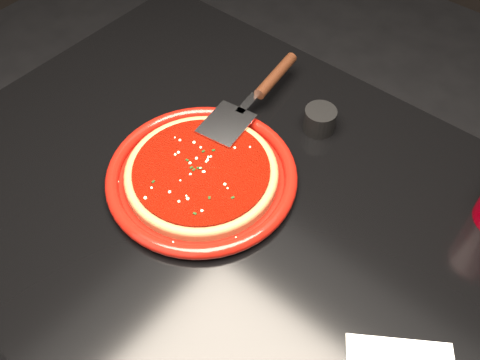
# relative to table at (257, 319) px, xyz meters

# --- Properties ---
(table) EXTENTS (1.20, 0.80, 0.75)m
(table) POSITION_rel_table_xyz_m (0.00, 0.00, 0.00)
(table) COLOR black
(table) RESTS_ON floor
(plate) EXTENTS (0.40, 0.40, 0.02)m
(plate) POSITION_rel_table_xyz_m (-0.13, 0.00, 0.39)
(plate) COLOR maroon
(plate) RESTS_ON table
(pizza_crust) EXTENTS (0.32, 0.32, 0.01)m
(pizza_crust) POSITION_rel_table_xyz_m (-0.13, 0.00, 0.39)
(pizza_crust) COLOR brown
(pizza_crust) RESTS_ON plate
(pizza_crust_rim) EXTENTS (0.32, 0.32, 0.02)m
(pizza_crust_rim) POSITION_rel_table_xyz_m (-0.13, 0.00, 0.40)
(pizza_crust_rim) COLOR brown
(pizza_crust_rim) RESTS_ON plate
(pizza_sauce) EXTENTS (0.28, 0.28, 0.01)m
(pizza_sauce) POSITION_rel_table_xyz_m (-0.13, 0.00, 0.40)
(pizza_sauce) COLOR #6F0A02
(pizza_sauce) RESTS_ON plate
(parmesan_dusting) EXTENTS (0.22, 0.22, 0.01)m
(parmesan_dusting) POSITION_rel_table_xyz_m (-0.13, 0.00, 0.41)
(parmesan_dusting) COLOR #F5EDBF
(parmesan_dusting) RESTS_ON plate
(basil_flecks) EXTENTS (0.21, 0.21, 0.00)m
(basil_flecks) POSITION_rel_table_xyz_m (-0.13, 0.00, 0.41)
(basil_flecks) COLOR black
(basil_flecks) RESTS_ON plate
(pizza_server) EXTENTS (0.13, 0.33, 0.02)m
(pizza_server) POSITION_rel_table_xyz_m (-0.17, 0.19, 0.42)
(pizza_server) COLOR silver
(pizza_server) RESTS_ON plate
(ramekin) EXTENTS (0.06, 0.06, 0.05)m
(ramekin) POSITION_rel_table_xyz_m (-0.05, 0.23, 0.40)
(ramekin) COLOR black
(ramekin) RESTS_ON table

